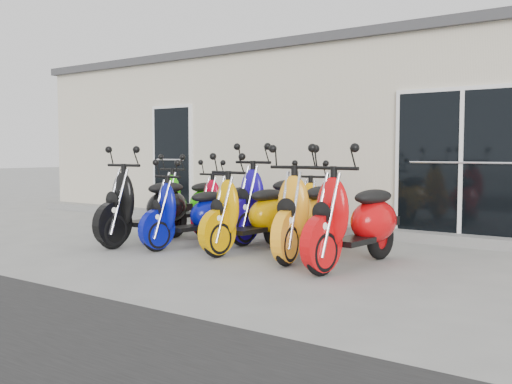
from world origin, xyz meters
TOP-DOWN VIEW (x-y plane):
  - ground at (0.00, 0.00)m, footprint 80.00×80.00m
  - building at (0.00, 5.20)m, footprint 14.00×6.00m
  - roof_cap at (0.00, 5.20)m, footprint 14.20×6.20m
  - front_step at (0.00, 2.02)m, footprint 14.00×0.40m
  - door_left at (-3.20, 2.17)m, footprint 1.07×0.08m
  - door_right at (2.60, 2.17)m, footprint 2.02×0.08m
  - scooter_front_black at (-1.23, -0.48)m, footprint 0.76×1.97m
  - scooter_front_blue at (-0.49, -0.36)m, footprint 0.86×1.77m
  - scooter_front_orange_a at (0.44, -0.18)m, footprint 0.84×1.88m
  - scooter_front_orange_b at (1.30, -0.10)m, footprint 0.97×2.04m
  - scooter_front_red at (2.07, -0.33)m, footprint 0.93×2.04m
  - scooter_back_green at (-1.60, 0.91)m, footprint 0.73×1.82m
  - scooter_back_red at (-0.82, 0.96)m, footprint 0.67×1.70m
  - scooter_back_blue at (0.17, 0.79)m, footprint 0.87×2.06m
  - scooter_back_yellow at (0.93, 0.96)m, footprint 0.75×1.73m

SIDE VIEW (x-z plane):
  - ground at x=0.00m, z-range 0.00..0.00m
  - front_step at x=0.00m, z-range 0.00..0.15m
  - scooter_back_red at x=-0.82m, z-range 0.00..1.24m
  - scooter_back_yellow at x=0.93m, z-range 0.00..1.25m
  - scooter_front_blue at x=-0.49m, z-range 0.00..1.26m
  - scooter_back_green at x=-1.60m, z-range 0.00..1.32m
  - scooter_front_orange_a at x=0.44m, z-range 0.00..1.35m
  - scooter_front_black at x=-1.23m, z-range 0.00..1.44m
  - scooter_front_orange_b at x=1.30m, z-range 0.00..1.45m
  - scooter_front_red at x=2.07m, z-range 0.00..1.45m
  - scooter_back_blue at x=0.17m, z-range 0.00..1.49m
  - door_left at x=-3.20m, z-range 0.15..2.37m
  - door_right at x=2.60m, z-range 0.15..2.37m
  - building at x=0.00m, z-range 0.00..3.20m
  - roof_cap at x=0.00m, z-range 3.20..3.36m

